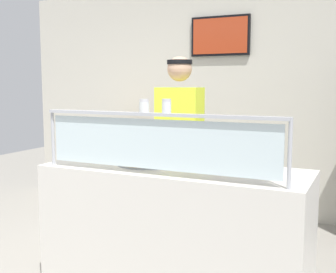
{
  "coord_description": "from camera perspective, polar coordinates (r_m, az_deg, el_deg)",
  "views": [
    {
      "loc": [
        2.14,
        -2.31,
        1.53
      ],
      "look_at": [
        0.86,
        0.38,
        1.16
      ],
      "focal_mm": 45.59,
      "sensor_mm": 36.0,
      "label": 1
    }
  ],
  "objects": [
    {
      "name": "ground_plane",
      "position": [
        3.84,
        5.13,
        -16.46
      ],
      "size": [
        12.0,
        12.0,
        0.0
      ],
      "primitive_type": "plane",
      "color": "gray",
      "rests_on": "ground"
    },
    {
      "name": "shop_rear_unit",
      "position": [
        5.02,
        11.53,
        4.94
      ],
      "size": [
        6.25,
        0.13,
        2.7
      ],
      "color": "beige",
      "rests_on": "ground"
    },
    {
      "name": "serving_counter",
      "position": [
        3.1,
        0.87,
        -12.83
      ],
      "size": [
        1.85,
        0.69,
        0.95
      ],
      "primitive_type": "cube",
      "color": "silver",
      "rests_on": "ground"
    },
    {
      "name": "sneeze_guard",
      "position": [
        2.68,
        -1.65,
        0.15
      ],
      "size": [
        1.67,
        0.06,
        0.4
      ],
      "color": "#B2B5BC",
      "rests_on": "serving_counter"
    },
    {
      "name": "pizza_tray",
      "position": [
        3.1,
        -2.76,
        -3.41
      ],
      "size": [
        0.44,
        0.44,
        0.04
      ],
      "color": "#9EA0A8",
      "rests_on": "serving_counter"
    },
    {
      "name": "pizza_server",
      "position": [
        3.09,
        -3.27,
        -3.03
      ],
      "size": [
        0.14,
        0.29,
        0.01
      ],
      "primitive_type": "cube",
      "rotation": [
        0.0,
        0.0,
        0.24
      ],
      "color": "#ADAFB7",
      "rests_on": "pizza_tray"
    },
    {
      "name": "parmesan_shaker",
      "position": [
        2.7,
        -3.2,
        4.01
      ],
      "size": [
        0.06,
        0.06,
        0.09
      ],
      "color": "white",
      "rests_on": "sneeze_guard"
    },
    {
      "name": "pepper_flake_shaker",
      "position": [
        2.63,
        -0.2,
        3.97
      ],
      "size": [
        0.06,
        0.06,
        0.09
      ],
      "color": "white",
      "rests_on": "sneeze_guard"
    },
    {
      "name": "worker_figure",
      "position": [
        3.68,
        1.56,
        -1.14
      ],
      "size": [
        0.41,
        0.5,
        1.76
      ],
      "color": "#23232D",
      "rests_on": "ground"
    },
    {
      "name": "prep_shelf",
      "position": [
        5.26,
        -6.09,
        -4.77
      ],
      "size": [
        0.7,
        0.55,
        0.91
      ],
      "primitive_type": "cube",
      "color": "#B7BABF",
      "rests_on": "ground"
    },
    {
      "name": "pizza_box_stack",
      "position": [
        5.18,
        -6.21,
        1.16
      ],
      "size": [
        0.49,
        0.47,
        0.18
      ],
      "color": "tan",
      "rests_on": "prep_shelf"
    }
  ]
}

